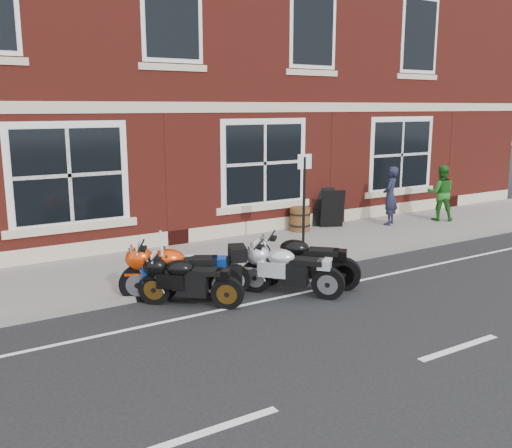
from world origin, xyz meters
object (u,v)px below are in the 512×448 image
(moto_touring_silver, at_px, (195,271))
(moto_naked_black, at_px, (303,260))
(moto_sport_black, at_px, (189,279))
(barrel_planter, at_px, (300,219))
(parking_sign, at_px, (304,198))
(moto_sport_red, at_px, (178,270))
(a_board_sign, at_px, (328,208))
(pedestrian_left, at_px, (390,196))
(moto_sport_silver, at_px, (289,268))
(pedestrian_right, at_px, (441,193))

(moto_touring_silver, height_order, moto_naked_black, moto_touring_silver)
(moto_sport_black, xyz_separation_m, barrel_planter, (4.98, 3.51, -0.05))
(moto_sport_black, distance_m, barrel_planter, 6.09)
(parking_sign, bearing_deg, moto_touring_silver, -150.73)
(moto_sport_black, xyz_separation_m, moto_naked_black, (2.33, -0.19, 0.06))
(parking_sign, bearing_deg, moto_sport_red, -152.27)
(moto_naked_black, xyz_separation_m, a_board_sign, (3.64, 3.72, 0.11))
(moto_sport_black, bearing_deg, moto_naked_black, -52.40)
(moto_sport_black, relative_size, a_board_sign, 1.38)
(pedestrian_left, relative_size, a_board_sign, 1.54)
(moto_sport_red, distance_m, a_board_sign, 6.79)
(pedestrian_left, distance_m, a_board_sign, 1.83)
(moto_touring_silver, relative_size, moto_sport_black, 1.25)
(moto_sport_black, distance_m, a_board_sign, 6.93)
(moto_sport_red, xyz_separation_m, moto_sport_silver, (1.86, -0.79, -0.05))
(moto_naked_black, height_order, pedestrian_left, pedestrian_left)
(moto_sport_silver, xyz_separation_m, pedestrian_left, (5.81, 3.27, 0.44))
(moto_sport_red, bearing_deg, parking_sign, -43.85)
(moto_sport_black, height_order, moto_naked_black, moto_naked_black)
(parking_sign, bearing_deg, pedestrian_right, 23.09)
(moto_naked_black, bearing_deg, moto_sport_silver, 162.44)
(pedestrian_right, distance_m, a_board_sign, 3.55)
(moto_naked_black, xyz_separation_m, pedestrian_left, (5.31, 3.02, 0.40))
(moto_naked_black, bearing_deg, a_board_sign, 1.24)
(moto_sport_silver, bearing_deg, a_board_sign, 3.68)
(moto_sport_red, bearing_deg, moto_touring_silver, -60.28)
(moto_sport_silver, bearing_deg, moto_touring_silver, 112.70)
(pedestrian_right, bearing_deg, moto_sport_red, 51.38)
(pedestrian_left, height_order, parking_sign, parking_sign)
(moto_sport_silver, distance_m, pedestrian_right, 8.09)
(moto_sport_black, relative_size, barrel_planter, 2.31)
(moto_sport_black, bearing_deg, a_board_sign, -17.17)
(pedestrian_left, xyz_separation_m, parking_sign, (-4.16, -1.49, 0.49))
(moto_touring_silver, xyz_separation_m, moto_sport_black, (-0.28, -0.35, -0.02))
(moto_sport_red, height_order, pedestrian_left, pedestrian_left)
(moto_naked_black, distance_m, a_board_sign, 5.20)
(moto_touring_silver, relative_size, moto_naked_black, 1.15)
(moto_sport_silver, xyz_separation_m, pedestrian_right, (7.53, 2.94, 0.42))
(moto_sport_black, distance_m, pedestrian_left, 8.15)
(moto_sport_black, relative_size, moto_sport_silver, 0.93)
(moto_sport_black, height_order, a_board_sign, a_board_sign)
(a_board_sign, bearing_deg, barrel_planter, -154.18)
(moto_sport_silver, bearing_deg, moto_sport_black, 126.24)
(a_board_sign, xyz_separation_m, parking_sign, (-2.49, -2.18, 0.78))
(a_board_sign, distance_m, parking_sign, 3.40)
(parking_sign, bearing_deg, moto_sport_silver, -120.80)
(moto_sport_red, relative_size, a_board_sign, 1.82)
(moto_naked_black, xyz_separation_m, pedestrian_right, (7.02, 2.69, 0.39))
(pedestrian_right, xyz_separation_m, parking_sign, (-5.88, -1.16, 0.51))
(moto_sport_black, bearing_deg, moto_sport_silver, -61.42)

